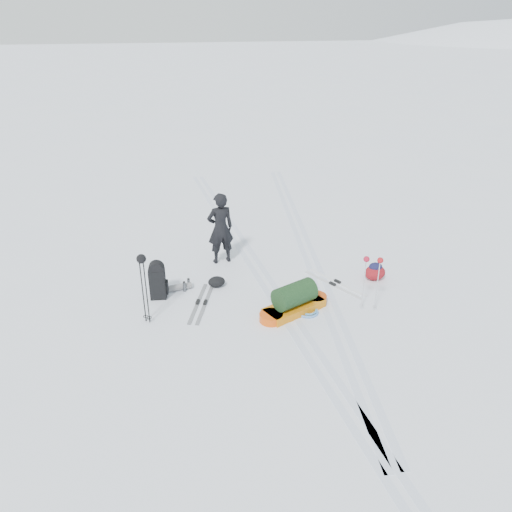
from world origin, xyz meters
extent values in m
plane|color=white|center=(0.00, 0.00, 0.00)|extent=(200.00, 200.00, 0.00)
ellipsoid|color=white|center=(90.00, 90.00, -75.00)|extent=(256.00, 192.00, 160.00)
cube|color=silver|center=(-0.12, 0.00, 0.00)|extent=(1.40, 17.97, 0.01)
cube|color=silver|center=(0.12, 0.00, 0.00)|extent=(1.40, 17.97, 0.01)
cube|color=silver|center=(1.28, 2.00, 0.00)|extent=(2.09, 13.88, 0.01)
cube|color=silver|center=(1.52, 2.00, 0.00)|extent=(2.09, 13.88, 0.01)
imported|color=black|center=(-0.87, 1.85, 0.89)|extent=(0.70, 0.52, 1.77)
cube|color=#CD710C|center=(0.23, -0.75, 0.08)|extent=(1.41, 1.02, 0.16)
cylinder|color=#C1420B|center=(0.77, -0.51, 0.08)|extent=(0.63, 0.63, 0.16)
cylinder|color=#DC4D0C|center=(-0.32, -0.99, 0.08)|extent=(0.63, 0.63, 0.16)
cylinder|color=black|center=(0.23, -0.75, 0.40)|extent=(0.99, 0.79, 0.48)
cube|color=black|center=(-2.47, 0.42, 0.34)|extent=(0.37, 0.28, 0.68)
cylinder|color=black|center=(-2.47, 0.42, 0.70)|extent=(0.36, 0.27, 0.33)
cube|color=black|center=(-2.29, 0.42, 0.24)|extent=(0.10, 0.18, 0.29)
cylinder|color=slate|center=(-2.00, 0.65, 0.07)|extent=(0.55, 0.21, 0.15)
cylinder|color=black|center=(-2.76, -0.44, 0.69)|extent=(0.03, 0.03, 1.38)
cylinder|color=black|center=(-2.69, -0.50, 0.69)|extent=(0.03, 0.03, 1.38)
torus|color=black|center=(-2.76, -0.44, 0.11)|extent=(0.12, 0.12, 0.01)
torus|color=black|center=(-2.69, -0.50, 0.11)|extent=(0.12, 0.12, 0.01)
sphere|color=black|center=(-2.72, -0.48, 1.40)|extent=(0.18, 0.18, 0.18)
cylinder|color=silver|center=(1.62, -0.96, 0.57)|extent=(0.02, 0.02, 1.14)
cylinder|color=silver|center=(1.87, -1.07, 0.57)|extent=(0.02, 0.02, 1.14)
torus|color=#BABCC2|center=(1.62, -0.96, 0.09)|extent=(0.10, 0.10, 0.01)
torus|color=#A8AAAF|center=(1.87, -1.07, 0.09)|extent=(0.10, 0.10, 0.01)
sphere|color=maroon|center=(1.62, -0.96, 1.15)|extent=(0.12, 0.12, 0.12)
sphere|color=maroon|center=(1.87, -1.07, 1.15)|extent=(0.12, 0.12, 0.12)
cube|color=#919499|center=(-1.52, -0.06, 0.01)|extent=(0.61, 1.56, 0.01)
cube|color=gray|center=(-1.68, 0.00, 0.01)|extent=(0.61, 1.56, 0.01)
cube|color=black|center=(-1.52, -0.06, 0.04)|extent=(0.11, 0.17, 0.05)
cube|color=black|center=(-1.68, 0.00, 0.04)|extent=(0.11, 0.17, 0.05)
cube|color=silver|center=(1.39, 0.11, 0.01)|extent=(0.85, 1.51, 0.01)
cube|color=white|center=(1.54, 0.19, 0.01)|extent=(0.85, 1.51, 0.01)
cube|color=black|center=(1.39, 0.11, 0.04)|extent=(0.14, 0.18, 0.05)
cube|color=black|center=(1.54, 0.19, 0.04)|extent=(0.14, 0.18, 0.05)
torus|color=#5991D8|center=(0.48, -0.86, 0.02)|extent=(0.56, 0.56, 0.05)
torus|color=#5095C2|center=(0.51, -0.83, 0.04)|extent=(0.44, 0.44, 0.04)
ellipsoid|color=maroon|center=(2.43, 0.16, 0.18)|extent=(0.56, 0.47, 0.35)
ellipsoid|color=black|center=(2.43, 0.16, 0.33)|extent=(0.36, 0.32, 0.17)
cylinder|color=#515458|center=(-1.90, 0.57, 0.11)|extent=(0.07, 0.07, 0.22)
cylinder|color=#55585C|center=(-1.79, 0.72, 0.10)|extent=(0.07, 0.07, 0.20)
cylinder|color=black|center=(-1.90, 0.57, 0.23)|extent=(0.06, 0.06, 0.03)
cylinder|color=black|center=(-1.79, 0.72, 0.22)|extent=(0.06, 0.06, 0.03)
ellipsoid|color=black|center=(-1.17, 0.63, 0.12)|extent=(0.39, 0.29, 0.24)
camera|label=1|loc=(-2.45, -9.10, 5.56)|focal=35.00mm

